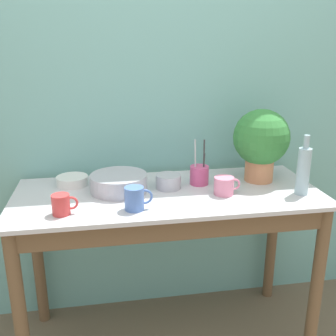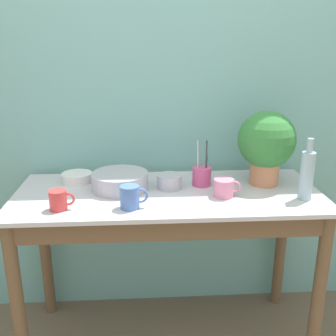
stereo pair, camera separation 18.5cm
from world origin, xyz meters
name	(u,v)px [view 2 (the right image)]	position (x,y,z in m)	size (l,w,h in m)	color
wall_back	(164,106)	(0.00, 0.67, 1.20)	(6.00, 0.05, 2.40)	#70ADA8
counter_table	(168,225)	(0.00, 0.28, 0.68)	(1.46, 0.61, 0.84)	brown
potted_plant	(266,143)	(0.49, 0.39, 1.06)	(0.28, 0.28, 0.37)	tan
bowl_wash_large	(120,181)	(-0.23, 0.36, 0.88)	(0.27, 0.27, 0.08)	#A8A8B2
bottle_tall	(307,175)	(0.62, 0.17, 0.96)	(0.06, 0.06, 0.29)	#93B2BC
mug_red	(59,200)	(-0.48, 0.13, 0.89)	(0.11, 0.07, 0.09)	#C63838
mug_blue	(130,197)	(-0.17, 0.12, 0.89)	(0.12, 0.08, 0.10)	#4C70B7
mug_pink	(224,188)	(0.26, 0.23, 0.88)	(0.13, 0.09, 0.08)	pink
bowl_small_enamel_white	(77,177)	(-0.46, 0.48, 0.86)	(0.16, 0.16, 0.04)	silver
bowl_small_steel	(169,181)	(0.01, 0.36, 0.88)	(0.12, 0.12, 0.07)	#A8A8B2
utensil_cup	(202,176)	(0.17, 0.39, 0.89)	(0.09, 0.09, 0.23)	#CC4C7F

